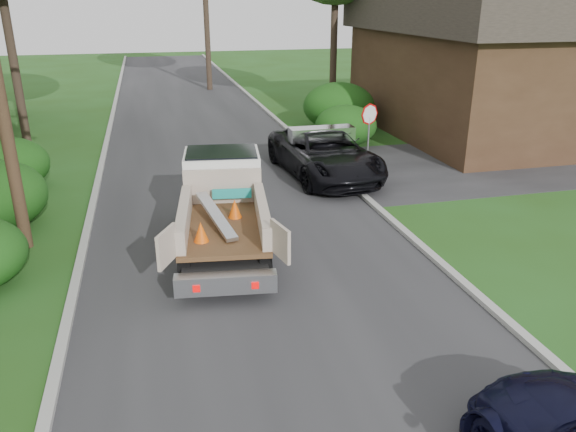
% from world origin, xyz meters
% --- Properties ---
extents(ground, '(120.00, 120.00, 0.00)m').
position_xyz_m(ground, '(0.00, 0.00, 0.00)').
color(ground, '#234915').
rests_on(ground, ground).
extents(road, '(8.00, 90.00, 0.02)m').
position_xyz_m(road, '(0.00, 10.00, 0.00)').
color(road, '#28282B').
rests_on(road, ground).
extents(side_street, '(16.00, 7.00, 0.02)m').
position_xyz_m(side_street, '(12.00, 9.00, 0.01)').
color(side_street, '#28282B').
rests_on(side_street, ground).
extents(curb_left, '(0.20, 90.00, 0.12)m').
position_xyz_m(curb_left, '(-4.10, 10.00, 0.06)').
color(curb_left, '#9E9E99').
rests_on(curb_left, ground).
extents(curb_right, '(0.20, 90.00, 0.12)m').
position_xyz_m(curb_right, '(4.10, 10.00, 0.06)').
color(curb_right, '#9E9E99').
rests_on(curb_right, ground).
extents(stop_sign, '(0.71, 0.32, 2.48)m').
position_xyz_m(stop_sign, '(5.20, 9.00, 1.78)').
color(stop_sign, slate).
rests_on(stop_sign, ground).
extents(house_right, '(9.72, 12.96, 6.20)m').
position_xyz_m(house_right, '(13.00, 14.00, 3.16)').
color(house_right, '#3A2518').
rests_on(house_right, ground).
extents(hedge_left_c, '(2.60, 2.60, 1.70)m').
position_xyz_m(hedge_left_c, '(-6.80, 10.00, 0.85)').
color(hedge_left_c, '#134810').
rests_on(hedge_left_c, ground).
extents(hedge_right_a, '(2.60, 2.60, 1.70)m').
position_xyz_m(hedge_right_a, '(5.80, 13.00, 0.85)').
color(hedge_right_a, '#134810').
rests_on(hedge_right_a, ground).
extents(hedge_right_b, '(3.38, 3.38, 2.21)m').
position_xyz_m(hedge_right_b, '(6.50, 16.00, 1.10)').
color(hedge_right_b, '#134810').
rests_on(hedge_right_b, ground).
extents(flatbed_truck, '(2.96, 5.74, 2.08)m').
position_xyz_m(flatbed_truck, '(-0.58, 4.31, 1.13)').
color(flatbed_truck, black).
rests_on(flatbed_truck, ground).
extents(black_pickup, '(3.11, 6.00, 1.62)m').
position_xyz_m(black_pickup, '(3.60, 8.99, 0.81)').
color(black_pickup, black).
rests_on(black_pickup, ground).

